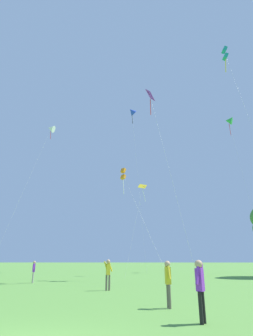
% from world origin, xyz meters
% --- Properties ---
extents(kite_teal_box, '(1.27, 10.67, 28.02)m').
position_xyz_m(kite_teal_box, '(14.45, 23.35, 26.88)').
color(kite_teal_box, teal).
rests_on(kite_teal_box, ground_plane).
extents(kite_green_small, '(1.89, 8.40, 26.73)m').
position_xyz_m(kite_green_small, '(20.12, 39.49, 25.88)').
color(kite_green_small, green).
rests_on(kite_green_small, ground_plane).
extents(kite_purple_streamer, '(2.85, 6.63, 18.80)m').
position_xyz_m(kite_purple_streamer, '(4.39, 18.89, 17.09)').
color(kite_purple_streamer, purple).
rests_on(kite_purple_streamer, ground_plane).
extents(kite_white_distant, '(4.15, 8.86, 24.27)m').
position_xyz_m(kite_white_distant, '(-11.77, 37.18, 23.48)').
color(kite_white_distant, white).
rests_on(kite_white_distant, ground_plane).
extents(kite_yellow_diamond, '(2.72, 5.30, 11.10)m').
position_xyz_m(kite_yellow_diamond, '(3.59, 28.11, 9.96)').
color(kite_yellow_diamond, yellow).
rests_on(kite_yellow_diamond, ground_plane).
extents(kite_blue_delta, '(2.90, 5.68, 28.82)m').
position_xyz_m(kite_blue_delta, '(2.41, 39.34, 27.96)').
color(kite_blue_delta, blue).
rests_on(kite_blue_delta, ground_plane).
extents(kite_orange_box, '(3.95, 6.75, 10.80)m').
position_xyz_m(kite_orange_box, '(1.45, 21.23, 10.04)').
color(kite_orange_box, orange).
rests_on(kite_orange_box, ground_plane).
extents(person_in_blue_jacket, '(0.23, 0.54, 1.66)m').
position_xyz_m(person_in_blue_jacket, '(-5.59, 17.44, 1.00)').
color(person_in_blue_jacket, gray).
rests_on(person_in_blue_jacket, ground_plane).
extents(person_in_red_shirt, '(0.56, 0.27, 1.76)m').
position_xyz_m(person_in_red_shirt, '(0.83, 11.94, 1.06)').
color(person_in_red_shirt, '#665B4C').
rests_on(person_in_red_shirt, ground_plane).
extents(person_far_back, '(0.23, 0.55, 1.70)m').
position_xyz_m(person_far_back, '(3.69, 5.65, 1.02)').
color(person_far_back, '#665B4C').
rests_on(person_far_back, ground_plane).
extents(person_with_spool, '(0.40, 0.50, 1.73)m').
position_xyz_m(person_with_spool, '(4.32, 3.02, 1.04)').
color(person_with_spool, black).
rests_on(person_with_spool, ground_plane).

